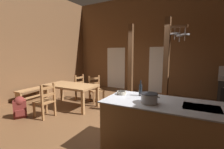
# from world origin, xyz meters

# --- Properties ---
(ground_plane) EXTENTS (8.57, 8.08, 0.10)m
(ground_plane) POSITION_xyz_m (0.00, 0.00, -0.05)
(ground_plane) COLOR brown
(wall_back) EXTENTS (8.57, 0.14, 4.36)m
(wall_back) POSITION_xyz_m (0.00, 3.71, 2.18)
(wall_back) COLOR brown
(wall_back) RESTS_ON ground_plane
(wall_left) EXTENTS (0.14, 8.08, 4.36)m
(wall_left) POSITION_xyz_m (-3.96, 0.00, 2.18)
(wall_left) COLOR brown
(wall_left) RESTS_ON ground_plane
(glazed_door_back_left) EXTENTS (1.00, 0.01, 2.05)m
(glazed_door_back_left) POSITION_xyz_m (-1.75, 3.64, 1.02)
(glazed_door_back_left) COLOR white
(glazed_door_back_left) RESTS_ON ground_plane
(glazed_panel_back_right) EXTENTS (0.84, 0.01, 2.05)m
(glazed_panel_back_right) POSITION_xyz_m (0.39, 3.64, 1.02)
(glazed_panel_back_right) COLOR white
(glazed_panel_back_right) RESTS_ON ground_plane
(kitchen_island) EXTENTS (2.19, 1.04, 0.94)m
(kitchen_island) POSITION_xyz_m (1.59, -0.80, 0.47)
(kitchen_island) COLOR #9E7044
(kitchen_island) RESTS_ON ground_plane
(support_post_with_pot_rack) EXTENTS (0.61, 0.24, 2.71)m
(support_post_with_pot_rack) POSITION_xyz_m (1.23, 1.01, 1.48)
(support_post_with_pot_rack) COLOR brown
(support_post_with_pot_rack) RESTS_ON ground_plane
(support_post_center) EXTENTS (0.14, 0.14, 2.71)m
(support_post_center) POSITION_xyz_m (-0.04, 1.46, 1.35)
(support_post_center) COLOR brown
(support_post_center) RESTS_ON ground_plane
(dining_table) EXTENTS (1.73, 0.97, 0.74)m
(dining_table) POSITION_xyz_m (-1.67, 0.30, 0.65)
(dining_table) COLOR #9E7044
(dining_table) RESTS_ON ground_plane
(ladderback_chair_near_window) EXTENTS (0.60, 0.60, 0.95)m
(ladderback_chair_near_window) POSITION_xyz_m (-1.27, 1.16, 0.45)
(ladderback_chair_near_window) COLOR olive
(ladderback_chair_near_window) RESTS_ON ground_plane
(ladderback_chair_by_post) EXTENTS (0.48, 0.48, 0.95)m
(ladderback_chair_by_post) POSITION_xyz_m (-1.86, 1.10, 0.45)
(ladderback_chair_by_post) COLOR olive
(ladderback_chair_by_post) RESTS_ON ground_plane
(ladderback_chair_at_table_end) EXTENTS (0.45, 0.45, 0.95)m
(ladderback_chair_at_table_end) POSITION_xyz_m (-1.65, -0.69, 0.45)
(ladderback_chair_at_table_end) COLOR olive
(ladderback_chair_at_table_end) RESTS_ON ground_plane
(bench_along_left_wall) EXTENTS (0.41, 1.26, 0.44)m
(bench_along_left_wall) POSITION_xyz_m (-3.48, 0.17, 0.30)
(bench_along_left_wall) COLOR #9E7044
(bench_along_left_wall) RESTS_ON ground_plane
(backpack) EXTENTS (0.38, 0.39, 0.60)m
(backpack) POSITION_xyz_m (-2.23, -1.07, 0.31)
(backpack) COLOR maroon
(backpack) RESTS_ON ground_plane
(stockpot_on_counter) EXTENTS (0.35, 0.28, 0.16)m
(stockpot_on_counter) POSITION_xyz_m (1.31, -0.97, 1.02)
(stockpot_on_counter) COLOR #A8AAB2
(stockpot_on_counter) RESTS_ON kitchen_island
(mixing_bowl_on_counter) EXTENTS (0.19, 0.19, 0.07)m
(mixing_bowl_on_counter) POSITION_xyz_m (0.67, -0.69, 0.97)
(mixing_bowl_on_counter) COLOR #B2A893
(mixing_bowl_on_counter) RESTS_ON kitchen_island
(bottle_tall_on_counter) EXTENTS (0.06, 0.06, 0.30)m
(bottle_tall_on_counter) POSITION_xyz_m (1.03, -0.60, 1.06)
(bottle_tall_on_counter) COLOR #1E2328
(bottle_tall_on_counter) RESTS_ON kitchen_island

